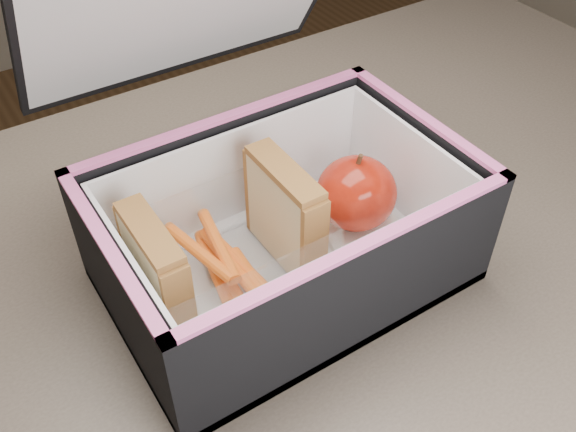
# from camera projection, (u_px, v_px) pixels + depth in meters

# --- Properties ---
(kitchen_table) EXTENTS (1.20, 0.80, 0.75)m
(kitchen_table) POSITION_uv_depth(u_px,v_px,m) (332.00, 315.00, 0.69)
(kitchen_table) COLOR brown
(kitchen_table) RESTS_ON ground
(lunch_bag) EXTENTS (0.32, 0.32, 0.29)m
(lunch_bag) POSITION_uv_depth(u_px,v_px,m) (281.00, 219.00, 0.57)
(lunch_bag) COLOR black
(lunch_bag) RESTS_ON kitchen_table
(plastic_tub) EXTENTS (0.17, 0.12, 0.07)m
(plastic_tub) POSITION_uv_depth(u_px,v_px,m) (225.00, 255.00, 0.56)
(plastic_tub) COLOR white
(plastic_tub) RESTS_ON lunch_bag
(sandwich_left) EXTENTS (0.02, 0.09, 0.10)m
(sandwich_left) POSITION_uv_depth(u_px,v_px,m) (157.00, 271.00, 0.53)
(sandwich_left) COLOR tan
(sandwich_left) RESTS_ON plastic_tub
(sandwich_right) EXTENTS (0.03, 0.09, 0.10)m
(sandwich_right) POSITION_uv_depth(u_px,v_px,m) (285.00, 213.00, 0.58)
(sandwich_right) COLOR tan
(sandwich_right) RESTS_ON plastic_tub
(carrot_sticks) EXTENTS (0.05, 0.15, 0.03)m
(carrot_sticks) POSITION_uv_depth(u_px,v_px,m) (225.00, 265.00, 0.58)
(carrot_sticks) COLOR orange
(carrot_sticks) RESTS_ON plastic_tub
(paper_napkin) EXTENTS (0.09, 0.09, 0.01)m
(paper_napkin) POSITION_uv_depth(u_px,v_px,m) (356.00, 221.00, 0.64)
(paper_napkin) COLOR white
(paper_napkin) RESTS_ON lunch_bag
(red_apple) EXTENTS (0.10, 0.10, 0.08)m
(red_apple) POSITION_uv_depth(u_px,v_px,m) (356.00, 193.00, 0.61)
(red_apple) COLOR maroon
(red_apple) RESTS_ON paper_napkin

